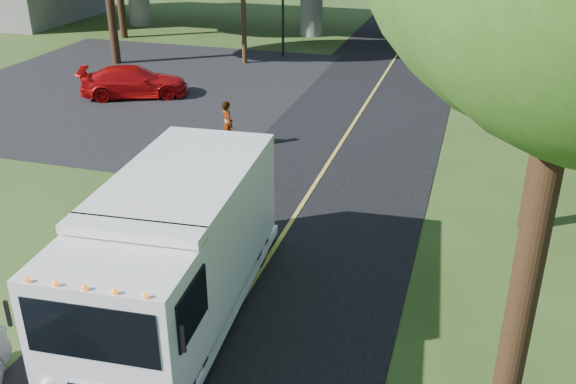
% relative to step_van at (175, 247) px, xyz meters
% --- Properties ---
extents(road, '(7.00, 90.00, 0.02)m').
position_rel_step_van_xyz_m(road, '(1.11, 7.36, -1.65)').
color(road, black).
rests_on(road, ground).
extents(parking_lot, '(16.00, 18.00, 0.01)m').
position_rel_step_van_xyz_m(parking_lot, '(-9.89, 15.36, -1.65)').
color(parking_lot, black).
rests_on(parking_lot, ground).
extents(lane_line, '(0.12, 90.00, 0.01)m').
position_rel_step_van_xyz_m(lane_line, '(1.11, 7.36, -1.63)').
color(lane_line, gold).
rests_on(lane_line, road).
extents(step_van, '(3.20, 7.45, 3.05)m').
position_rel_step_van_xyz_m(step_van, '(0.00, 0.00, 0.00)').
color(step_van, white).
rests_on(step_van, ground).
extents(red_sedan, '(5.01, 3.64, 1.35)m').
position_rel_step_van_xyz_m(red_sedan, '(-8.94, 14.21, -0.98)').
color(red_sedan, '#B50B0C').
rests_on(red_sedan, ground).
extents(pedestrian, '(0.72, 0.72, 1.69)m').
position_rel_step_van_xyz_m(pedestrian, '(-2.69, 9.63, -0.81)').
color(pedestrian, gray).
rests_on(pedestrian, ground).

